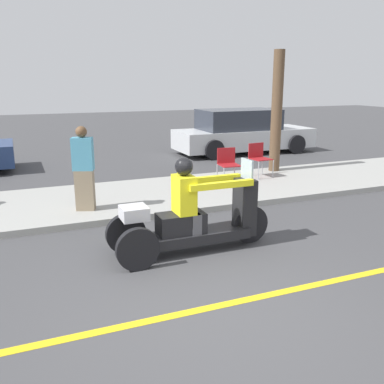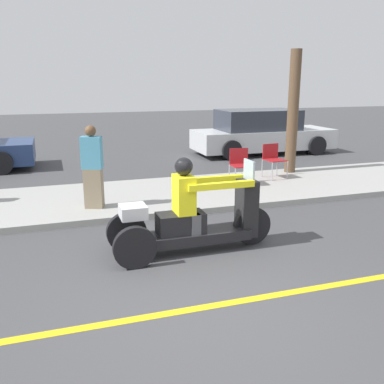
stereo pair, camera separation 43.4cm
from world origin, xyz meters
name	(u,v)px [view 1 (the left image)]	position (x,y,z in m)	size (l,w,h in m)	color
ground_plane	(217,306)	(0.00, 0.00, 0.00)	(60.00, 60.00, 0.00)	#424244
lane_stripe	(244,300)	(0.34, 0.00, 0.00)	(24.00, 0.12, 0.01)	gold
sidewalk_strip	(122,199)	(0.00, 4.60, 0.06)	(28.00, 2.80, 0.12)	#9E9E99
motorcycle_trike	(192,219)	(0.35, 1.59, 0.50)	(2.47, 0.75, 1.42)	black
spectator_near_curb	(84,170)	(-0.83, 3.92, 0.87)	(0.42, 0.33, 1.55)	gray
folding_chair_curbside	(259,156)	(3.63, 5.20, 0.62)	(0.50, 0.50, 0.82)	#A5A8AD
folding_chair_set_back	(228,162)	(2.57, 4.79, 0.62)	(0.50, 0.50, 0.82)	#A5A8AD
parked_car_lot_far	(242,132)	(5.32, 9.09, 0.71)	(4.78, 1.94, 1.49)	silver
tree_trunk	(277,112)	(4.38, 5.63, 1.66)	(0.28, 0.28, 3.08)	brown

